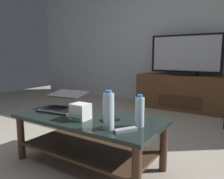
% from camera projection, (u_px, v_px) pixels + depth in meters
% --- Properties ---
extents(ground_plane, '(7.68, 7.68, 0.00)m').
position_uv_depth(ground_plane, '(82.00, 155.00, 1.98)').
color(ground_plane, '#9E9384').
extents(back_wall, '(6.40, 0.12, 2.80)m').
position_uv_depth(back_wall, '(175.00, 26.00, 3.90)').
color(back_wall, silver).
rests_on(back_wall, ground).
extents(coffee_table, '(1.21, 0.56, 0.40)m').
position_uv_depth(coffee_table, '(88.00, 132.00, 1.78)').
color(coffee_table, black).
rests_on(coffee_table, ground).
extents(media_cabinet, '(1.51, 0.50, 0.57)m').
position_uv_depth(media_cabinet, '(184.00, 92.00, 3.64)').
color(media_cabinet, brown).
rests_on(media_cabinet, ground).
extents(television, '(1.12, 0.20, 0.66)m').
position_uv_depth(television, '(185.00, 56.00, 3.53)').
color(television, black).
rests_on(television, media_cabinet).
extents(laptop, '(0.37, 0.40, 0.15)m').
position_uv_depth(laptop, '(63.00, 103.00, 1.99)').
color(laptop, '#333338').
rests_on(laptop, coffee_table).
extents(router_box, '(0.13, 0.12, 0.12)m').
position_uv_depth(router_box, '(81.00, 111.00, 1.69)').
color(router_box, white).
rests_on(router_box, coffee_table).
extents(water_bottle_near, '(0.08, 0.08, 0.26)m').
position_uv_depth(water_bottle_near, '(109.00, 111.00, 1.45)').
color(water_bottle_near, silver).
rests_on(water_bottle_near, coffee_table).
extents(water_bottle_far, '(0.07, 0.07, 0.22)m').
position_uv_depth(water_bottle_far, '(140.00, 112.00, 1.51)').
color(water_bottle_far, silver).
rests_on(water_bottle_far, coffee_table).
extents(cell_phone, '(0.13, 0.16, 0.01)m').
position_uv_depth(cell_phone, '(110.00, 120.00, 1.67)').
color(cell_phone, black).
rests_on(cell_phone, coffee_table).
extents(tv_remote, '(0.12, 0.16, 0.02)m').
position_uv_depth(tv_remote, '(126.00, 130.00, 1.43)').
color(tv_remote, '#99999E').
rests_on(tv_remote, coffee_table).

